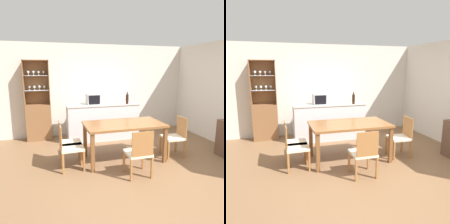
% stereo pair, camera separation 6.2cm
% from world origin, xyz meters
% --- Properties ---
extents(ground_plane, '(18.00, 18.00, 0.00)m').
position_xyz_m(ground_plane, '(0.00, 0.00, 0.00)').
color(ground_plane, brown).
extents(wall_back, '(6.80, 0.06, 2.55)m').
position_xyz_m(wall_back, '(0.00, 2.63, 1.27)').
color(wall_back, silver).
rests_on(wall_back, ground_plane).
extents(kitchen_counter, '(1.90, 0.54, 0.96)m').
position_xyz_m(kitchen_counter, '(-0.14, 1.95, 0.48)').
color(kitchen_counter, silver).
rests_on(kitchen_counter, ground_plane).
extents(display_cabinet, '(0.63, 0.37, 2.09)m').
position_xyz_m(display_cabinet, '(-1.78, 2.42, 0.64)').
color(display_cabinet, brown).
rests_on(display_cabinet, ground_plane).
extents(dining_table, '(1.59, 0.91, 0.77)m').
position_xyz_m(dining_table, '(-0.08, 0.51, 0.68)').
color(dining_table, brown).
rests_on(dining_table, ground_plane).
extents(dining_chair_side_right_near, '(0.44, 0.44, 0.85)m').
position_xyz_m(dining_chair_side_right_near, '(1.05, 0.37, 0.43)').
color(dining_chair_side_right_near, beige).
rests_on(dining_chair_side_right_near, ground_plane).
extents(dining_chair_head_near, '(0.43, 0.43, 0.85)m').
position_xyz_m(dining_chair_head_near, '(-0.08, -0.27, 0.43)').
color(dining_chair_head_near, beige).
rests_on(dining_chair_head_near, ground_plane).
extents(dining_chair_side_left_far, '(0.42, 0.42, 0.85)m').
position_xyz_m(dining_chair_side_left_far, '(-1.20, 0.65, 0.43)').
color(dining_chair_side_left_far, beige).
rests_on(dining_chair_side_left_far, ground_plane).
extents(dining_chair_side_left_near, '(0.43, 0.43, 0.85)m').
position_xyz_m(dining_chair_side_left_near, '(-1.20, 0.37, 0.43)').
color(dining_chair_side_left_near, beige).
rests_on(dining_chair_side_left_near, ground_plane).
extents(microwave, '(0.45, 0.36, 0.27)m').
position_xyz_m(microwave, '(-0.34, 1.98, 1.10)').
color(microwave, '#B7BABF').
rests_on(microwave, kitchen_counter).
extents(wine_bottle, '(0.07, 0.07, 0.31)m').
position_xyz_m(wine_bottle, '(0.47, 1.76, 1.09)').
color(wine_bottle, black).
rests_on(wine_bottle, kitchen_counter).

